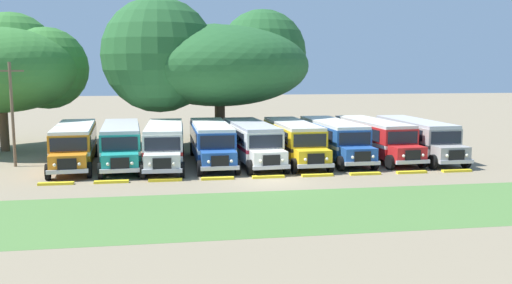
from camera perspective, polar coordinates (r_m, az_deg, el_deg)
The scene contains 23 objects.
ground_plane at distance 32.22m, azimuth 1.58°, elevation -4.15°, with size 220.00×220.00×0.00m, color #84755B.
foreground_grass_strip at distance 25.75m, azimuth 4.40°, elevation -7.22°, with size 80.00×8.12×0.01m, color #4C7538.
parked_bus_slot_0 at distance 39.22m, azimuth -18.82°, elevation -0.09°, with size 3.50×10.97×2.82m.
parked_bus_slot_1 at distance 38.61m, azimuth -14.21°, elevation -0.03°, with size 3.34×10.94×2.82m.
parked_bus_slot_2 at distance 37.95m, azimuth -9.74°, elevation -0.03°, with size 2.85×10.86×2.82m.
parked_bus_slot_3 at distance 38.43m, azimuth -4.80°, elevation 0.15°, with size 2.83×10.86×2.82m.
parked_bus_slot_4 at distance 38.52m, azimuth -0.51°, elevation 0.19°, with size 3.34×10.94×2.82m.
parked_bus_slot_5 at distance 39.17m, azimuth 4.02°, elevation 0.30°, with size 2.90×10.87×2.82m.
parked_bus_slot_6 at distance 40.37m, azimuth 8.27°, elevation 0.46°, with size 2.99×10.88×2.82m.
parked_bus_slot_7 at distance 41.44m, azimuth 12.51°, elevation 0.54°, with size 3.40×10.95×2.82m.
parked_bus_slot_8 at distance 42.36m, azimuth 16.74°, elevation 0.55°, with size 2.84×10.86×2.82m.
curb_wheelstop_0 at distance 33.17m, azimuth -20.60°, elevation -4.18°, with size 2.00×0.36×0.15m, color yellow.
curb_wheelstop_1 at distance 32.68m, azimuth -15.19°, elevation -4.12°, with size 2.00×0.36×0.15m, color yellow.
curb_wheelstop_2 at distance 32.49m, azimuth -9.67°, elevation -4.03°, with size 2.00×0.36×0.15m, color yellow.
curb_wheelstop_3 at distance 32.60m, azimuth -4.13°, elevation -3.90°, with size 2.00×0.36×0.15m, color yellow.
curb_wheelstop_4 at distance 33.00m, azimuth 1.32°, elevation -3.73°, with size 2.00×0.36×0.15m, color yellow.
curb_wheelstop_5 at distance 33.70m, azimuth 6.58°, elevation -3.54°, with size 2.00×0.36×0.15m, color yellow.
curb_wheelstop_6 at distance 34.67m, azimuth 11.59°, elevation -3.33°, with size 2.00×0.36×0.15m, color yellow.
curb_wheelstop_7 at distance 35.89m, azimuth 16.29°, elevation -3.11°, with size 2.00×0.36×0.15m, color yellow.
curb_wheelstop_8 at distance 37.33m, azimuth 20.66°, elevation -2.89°, with size 2.00×0.36×0.15m, color yellow.
broad_shade_tree at distance 47.25m, azimuth -4.81°, elevation 8.61°, with size 17.87×16.19×12.54m.
secondary_tree at distance 48.76m, azimuth -25.31°, elevation 7.17°, with size 13.58×13.68×11.59m.
utility_pole at distance 40.00m, azimuth -24.61°, elevation 3.01°, with size 1.80×0.20×7.16m.
Camera 1 is at (-5.85, -30.99, 6.64)m, focal length 37.43 mm.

